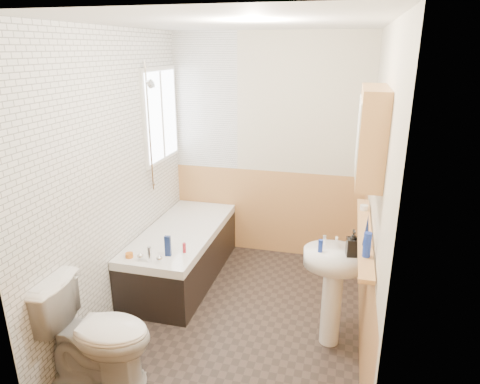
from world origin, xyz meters
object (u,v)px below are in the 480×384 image
object	(u,v)px
toilet	(96,334)
sink	(333,278)
bathtub	(182,252)
medicine_cabinet	(371,135)
pine_shelf	(365,233)

from	to	relation	value
toilet	sink	xyz separation A→B (m)	(1.60, 0.86, 0.20)
bathtub	medicine_cabinet	xyz separation A→B (m)	(1.74, -0.82, 1.49)
medicine_cabinet	pine_shelf	bearing A→B (deg)	75.65
toilet	pine_shelf	world-z (taller)	pine_shelf
bathtub	pine_shelf	bearing A→B (deg)	-21.90
bathtub	toilet	size ratio (longest dim) A/B	2.03
bathtub	toilet	world-z (taller)	toilet
pine_shelf	bathtub	bearing A→B (deg)	158.10
toilet	medicine_cabinet	bearing A→B (deg)	-71.08
toilet	medicine_cabinet	xyz separation A→B (m)	(1.77, 0.73, 1.38)
sink	pine_shelf	xyz separation A→B (m)	(0.20, -0.02, 0.42)
bathtub	medicine_cabinet	distance (m)	2.44
bathtub	sink	world-z (taller)	sink
toilet	pine_shelf	distance (m)	2.08
sink	pine_shelf	world-z (taller)	pine_shelf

